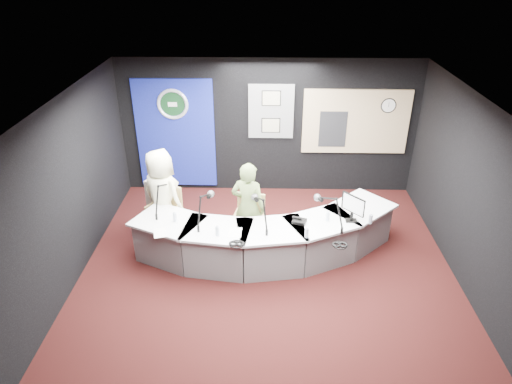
{
  "coord_description": "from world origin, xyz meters",
  "views": [
    {
      "loc": [
        -0.05,
        -5.77,
        4.66
      ],
      "look_at": [
        -0.2,
        0.8,
        1.1
      ],
      "focal_mm": 32.0,
      "sensor_mm": 36.0,
      "label": 1
    }
  ],
  "objects_px": {
    "person_man": "(162,196)",
    "person_woman": "(248,207)",
    "armchair_right": "(249,224)",
    "broadcast_desk": "(265,237)",
    "armchair_left": "(164,215)"
  },
  "relations": [
    {
      "from": "person_man",
      "to": "person_woman",
      "type": "xyz_separation_m",
      "value": [
        1.51,
        -0.3,
        -0.04
      ]
    },
    {
      "from": "armchair_right",
      "to": "person_woman",
      "type": "xyz_separation_m",
      "value": [
        0.0,
        0.0,
        0.33
      ]
    },
    {
      "from": "broadcast_desk",
      "to": "armchair_left",
      "type": "xyz_separation_m",
      "value": [
        -1.78,
        0.55,
        0.07
      ]
    },
    {
      "from": "broadcast_desk",
      "to": "person_woman",
      "type": "xyz_separation_m",
      "value": [
        -0.28,
        0.25,
        0.43
      ]
    },
    {
      "from": "armchair_left",
      "to": "broadcast_desk",
      "type": "bearing_deg",
      "value": 12.09
    },
    {
      "from": "broadcast_desk",
      "to": "armchair_left",
      "type": "height_order",
      "value": "armchair_left"
    },
    {
      "from": "broadcast_desk",
      "to": "person_man",
      "type": "height_order",
      "value": "person_man"
    },
    {
      "from": "armchair_left",
      "to": "person_woman",
      "type": "height_order",
      "value": "person_woman"
    },
    {
      "from": "armchair_right",
      "to": "person_woman",
      "type": "relative_size",
      "value": 0.59
    },
    {
      "from": "armchair_left",
      "to": "person_man",
      "type": "bearing_deg",
      "value": 0.0
    },
    {
      "from": "broadcast_desk",
      "to": "armchair_left",
      "type": "bearing_deg",
      "value": 162.88
    },
    {
      "from": "armchair_left",
      "to": "armchair_right",
      "type": "relative_size",
      "value": 0.93
    },
    {
      "from": "person_woman",
      "to": "broadcast_desk",
      "type": "bearing_deg",
      "value": 155.71
    },
    {
      "from": "person_man",
      "to": "person_woman",
      "type": "distance_m",
      "value": 1.54
    },
    {
      "from": "broadcast_desk",
      "to": "person_woman",
      "type": "distance_m",
      "value": 0.57
    }
  ]
}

